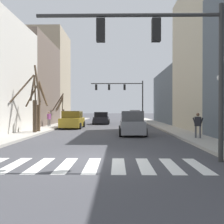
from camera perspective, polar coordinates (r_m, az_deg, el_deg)
name	(u,v)px	position (r m, az deg, el deg)	size (l,w,h in m)	color
ground_plane	(95,160)	(10.18, -3.79, -10.31)	(240.00, 240.00, 0.00)	#424247
building_row_left	(11,78)	(28.72, -21.12, 6.84)	(6.00, 39.87, 13.55)	gray
building_row_right	(223,73)	(24.41, 23.10, 7.81)	(6.00, 39.41, 12.93)	#515B66
crosswalk_stripes	(92,165)	(9.17, -4.35, -11.51)	(7.65, 2.60, 0.01)	white
traffic_signal_near	(165,47)	(10.08, 11.50, 13.72)	(6.88, 0.28, 5.78)	#2D2D2D
traffic_signal_far	(123,91)	(38.93, 2.42, 4.54)	(7.74, 0.28, 6.17)	#2D2D2D
car_driving_toward_lane	(132,124)	(19.63, 4.38, -2.62)	(1.95, 4.12, 1.80)	gray
car_driving_away_lane	(101,118)	(34.36, -2.33, -1.40)	(2.10, 4.32, 1.58)	black
car_parked_right_far	(72,120)	(27.10, -8.60, -1.77)	(2.19, 4.64, 1.77)	#A38423
car_parked_right_near	(135,116)	(43.54, 4.93, -0.86)	(2.02, 4.21, 1.82)	white
pedestrian_on_right_sidewalk	(49,118)	(28.31, -13.54, -1.18)	(0.37, 0.63, 1.55)	#4C4C51
pedestrian_near_right_corner	(198,123)	(17.05, 18.19, -2.33)	(0.61, 0.43, 1.55)	#4C4C51
street_tree_right_far	(34,103)	(21.07, -16.65, 1.79)	(2.05, 2.99, 5.22)	#473828
street_tree_left_near	(39,108)	(21.93, -15.64, 0.85)	(1.96, 1.64, 4.12)	brown
street_tree_left_mid	(61,109)	(31.61, -11.01, 0.64)	(1.49, 2.27, 3.72)	#473828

